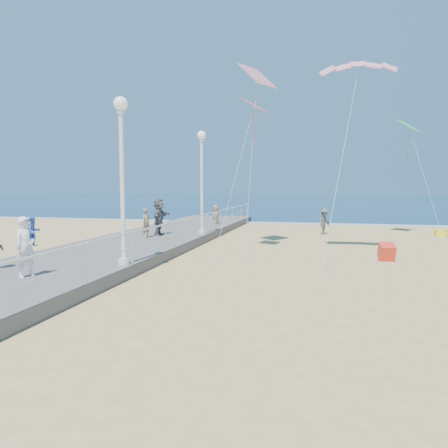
% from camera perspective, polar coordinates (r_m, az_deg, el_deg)
% --- Properties ---
extents(ground, '(160.00, 160.00, 0.00)m').
position_cam_1_polar(ground, '(13.17, 8.69, -7.96)').
color(ground, tan).
rests_on(ground, ground).
extents(ocean, '(160.00, 90.00, 0.05)m').
position_cam_1_polar(ocean, '(77.85, 12.64, 2.90)').
color(ocean, '#0C2B4D').
rests_on(ocean, ground).
extents(surf_line, '(160.00, 1.20, 0.04)m').
position_cam_1_polar(surf_line, '(33.43, 11.58, 0.03)').
color(surf_line, white).
rests_on(surf_line, ground).
extents(boardwalk, '(5.00, 44.00, 0.40)m').
position_cam_1_polar(boardwalk, '(15.61, -20.05, -5.39)').
color(boardwalk, slate).
rests_on(boardwalk, ground).
extents(railing, '(0.05, 42.00, 0.55)m').
position_cam_1_polar(railing, '(14.26, -11.92, -1.90)').
color(railing, white).
rests_on(railing, boardwalk).
extents(lamp_post_mid, '(0.44, 0.44, 5.32)m').
position_cam_1_polar(lamp_post_mid, '(14.30, -13.20, 7.78)').
color(lamp_post_mid, white).
rests_on(lamp_post_mid, boardwalk).
extents(lamp_post_far, '(0.44, 0.44, 5.32)m').
position_cam_1_polar(lamp_post_far, '(22.70, -2.93, 6.91)').
color(lamp_post_far, white).
rests_on(lamp_post_far, boardwalk).
extents(woman_holding_toddler, '(0.59, 0.72, 1.69)m').
position_cam_1_polar(woman_holding_toddler, '(13.35, -24.46, -2.74)').
color(woman_holding_toddler, white).
rests_on(woman_holding_toddler, boardwalk).
extents(toddler_held, '(0.44, 0.49, 0.84)m').
position_cam_1_polar(toddler_held, '(13.33, -23.62, -0.90)').
color(toddler_held, blue).
rests_on(toddler_held, boardwalk).
extents(spectator_5, '(0.57, 1.76, 1.89)m').
position_cam_1_polar(spectator_5, '(22.49, -8.48, 0.97)').
color(spectator_5, '#5A595E').
rests_on(spectator_5, boardwalk).
extents(spectator_6, '(0.48, 0.60, 1.42)m').
position_cam_1_polar(spectator_6, '(21.47, -10.12, 0.11)').
color(spectator_6, '#7F7A58').
rests_on(spectator_6, boardwalk).
extents(beach_walker_a, '(0.97, 1.15, 1.55)m').
position_cam_1_polar(beach_walker_a, '(26.74, 12.99, 0.33)').
color(beach_walker_a, '#505054').
rests_on(beach_walker_a, ground).
extents(beach_walker_c, '(0.80, 0.95, 1.65)m').
position_cam_1_polar(beach_walker_c, '(28.16, -1.09, 0.81)').
color(beach_walker_c, '#7D6D56').
rests_on(beach_walker_c, ground).
extents(box_kite, '(0.65, 0.78, 0.74)m').
position_cam_1_polar(box_kite, '(18.17, 20.47, -3.62)').
color(box_kite, red).
rests_on(box_kite, ground).
extents(beach_chair_left, '(0.55, 0.55, 0.40)m').
position_cam_1_polar(beach_chair_left, '(27.72, 26.43, -1.10)').
color(beach_chair_left, yellow).
rests_on(beach_chair_left, ground).
extents(kite_parafoil, '(3.14, 0.94, 0.65)m').
position_cam_1_polar(kite_parafoil, '(19.67, 17.11, 19.34)').
color(kite_parafoil, '#E91B4C').
extents(kite_diamond_pink, '(1.20, 1.33, 0.62)m').
position_cam_1_polar(kite_diamond_pink, '(19.56, 3.97, 15.21)').
color(kite_diamond_pink, '#E9565D').
extents(kite_diamond_green, '(1.63, 1.72, 0.76)m').
position_cam_1_polar(kite_diamond_green, '(28.06, 23.01, 11.69)').
color(kite_diamond_green, green).
extents(kite_diamond_redwhite, '(1.79, 1.97, 1.09)m').
position_cam_1_polar(kite_diamond_redwhite, '(21.12, 4.38, 18.72)').
color(kite_diamond_redwhite, red).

